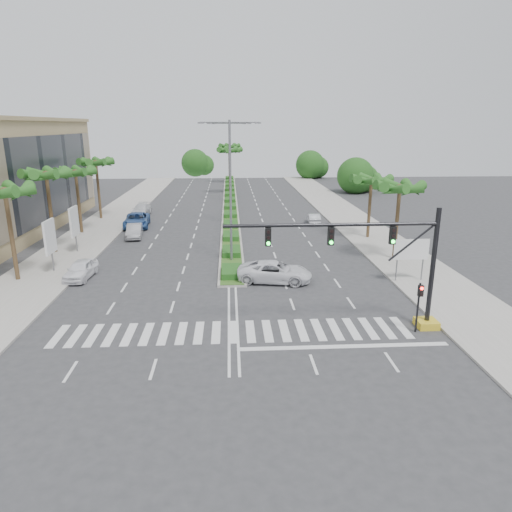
{
  "coord_description": "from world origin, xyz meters",
  "views": [
    {
      "loc": [
        -0.1,
        -24.32,
        11.61
      ],
      "look_at": [
        1.65,
        5.47,
        3.0
      ],
      "focal_mm": 32.0,
      "sensor_mm": 36.0,
      "label": 1
    }
  ],
  "objects_px": {
    "car_parked_d": "(141,210)",
    "car_crossing": "(275,272)",
    "car_parked_c": "(137,220)",
    "car_right": "(314,219)",
    "car_parked_b": "(134,231)",
    "car_parked_a": "(81,270)"
  },
  "relations": [
    {
      "from": "car_parked_c",
      "to": "car_parked_d",
      "type": "distance_m",
      "value": 7.31
    },
    {
      "from": "car_parked_a",
      "to": "car_crossing",
      "type": "xyz_separation_m",
      "value": [
        15.08,
        -1.67,
        0.07
      ]
    },
    {
      "from": "car_parked_d",
      "to": "car_crossing",
      "type": "distance_m",
      "value": 31.38
    },
    {
      "from": "car_crossing",
      "to": "car_right",
      "type": "distance_m",
      "value": 22.02
    },
    {
      "from": "car_parked_d",
      "to": "car_crossing",
      "type": "bearing_deg",
      "value": -58.37
    },
    {
      "from": "car_parked_c",
      "to": "car_right",
      "type": "bearing_deg",
      "value": -3.36
    },
    {
      "from": "car_parked_b",
      "to": "car_right",
      "type": "distance_m",
      "value": 21.18
    },
    {
      "from": "car_parked_b",
      "to": "car_parked_d",
      "type": "bearing_deg",
      "value": 90.05
    },
    {
      "from": "car_parked_d",
      "to": "car_parked_b",
      "type": "bearing_deg",
      "value": -80.09
    },
    {
      "from": "car_parked_c",
      "to": "car_right",
      "type": "distance_m",
      "value": 21.09
    },
    {
      "from": "car_parked_d",
      "to": "car_right",
      "type": "xyz_separation_m",
      "value": [
        21.88,
        -6.58,
        -0.09
      ]
    },
    {
      "from": "car_parked_c",
      "to": "car_right",
      "type": "height_order",
      "value": "car_parked_c"
    },
    {
      "from": "car_crossing",
      "to": "car_right",
      "type": "relative_size",
      "value": 1.45
    },
    {
      "from": "car_parked_b",
      "to": "car_parked_d",
      "type": "relative_size",
      "value": 0.87
    },
    {
      "from": "car_parked_b",
      "to": "car_crossing",
      "type": "bearing_deg",
      "value": -54.99
    },
    {
      "from": "car_parked_d",
      "to": "car_crossing",
      "type": "relative_size",
      "value": 0.89
    },
    {
      "from": "car_parked_b",
      "to": "car_parked_d",
      "type": "height_order",
      "value": "car_parked_d"
    },
    {
      "from": "car_parked_a",
      "to": "car_parked_c",
      "type": "bearing_deg",
      "value": 91.55
    },
    {
      "from": "car_crossing",
      "to": "car_parked_a",
      "type": "bearing_deg",
      "value": 94.35
    },
    {
      "from": "car_parked_b",
      "to": "car_parked_c",
      "type": "bearing_deg",
      "value": 91.08
    },
    {
      "from": "car_parked_d",
      "to": "car_right",
      "type": "distance_m",
      "value": 22.84
    },
    {
      "from": "car_crossing",
      "to": "car_parked_c",
      "type": "bearing_deg",
      "value": 45.87
    }
  ]
}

